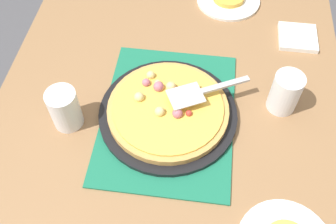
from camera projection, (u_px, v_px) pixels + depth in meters
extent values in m
plane|color=#4C4C51|center=(168.00, 213.00, 1.68)|extent=(8.00, 8.00, 0.00)
cube|color=olive|center=(168.00, 119.00, 1.08)|extent=(1.40, 1.00, 0.03)
cube|color=olive|center=(284.00, 59.00, 1.72)|extent=(0.07, 0.07, 0.72)
cube|color=olive|center=(92.00, 42.00, 1.78)|extent=(0.07, 0.07, 0.72)
cube|color=#196B4C|center=(168.00, 116.00, 1.06)|extent=(0.48, 0.36, 0.01)
cylinder|color=black|center=(168.00, 113.00, 1.06)|extent=(0.38, 0.38, 0.01)
cylinder|color=tan|center=(168.00, 110.00, 1.04)|extent=(0.33, 0.33, 0.02)
cylinder|color=#EAB747|center=(168.00, 107.00, 1.03)|extent=(0.30, 0.30, 0.01)
sphere|color=#E5CC7F|center=(160.00, 112.00, 1.01)|extent=(0.03, 0.03, 0.03)
sphere|color=#E5CC7F|center=(171.00, 87.00, 1.06)|extent=(0.03, 0.03, 0.03)
sphere|color=red|center=(181.00, 93.00, 1.04)|extent=(0.03, 0.03, 0.03)
sphere|color=#E5CC7F|center=(139.00, 97.00, 1.04)|extent=(0.03, 0.03, 0.03)
sphere|color=#B76675|center=(146.00, 82.00, 1.07)|extent=(0.02, 0.02, 0.02)
sphere|color=red|center=(189.00, 113.00, 1.01)|extent=(0.02, 0.02, 0.02)
sphere|color=#B76675|center=(159.00, 87.00, 1.06)|extent=(0.03, 0.03, 0.03)
sphere|color=#E5CC7F|center=(151.00, 75.00, 1.08)|extent=(0.02, 0.02, 0.02)
sphere|color=#E5CC7F|center=(158.00, 83.00, 1.07)|extent=(0.02, 0.02, 0.02)
sphere|color=#B76675|center=(177.00, 113.00, 1.01)|extent=(0.03, 0.03, 0.03)
cylinder|color=white|center=(228.00, 0.00, 1.35)|extent=(0.22, 0.22, 0.01)
cylinder|color=white|center=(65.00, 109.00, 1.01)|extent=(0.08, 0.08, 0.12)
cylinder|color=white|center=(285.00, 92.00, 1.04)|extent=(0.08, 0.08, 0.12)
cube|color=silver|center=(186.00, 96.00, 1.02)|extent=(0.10, 0.11, 0.00)
cube|color=#B2B2B7|center=(225.00, 85.00, 1.04)|extent=(0.08, 0.13, 0.01)
cube|color=white|center=(298.00, 37.00, 1.23)|extent=(0.12, 0.12, 0.02)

